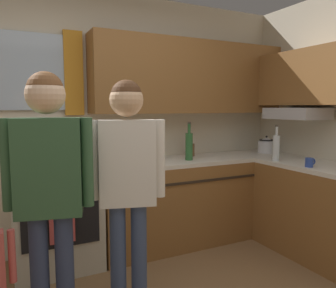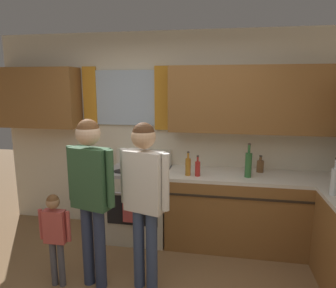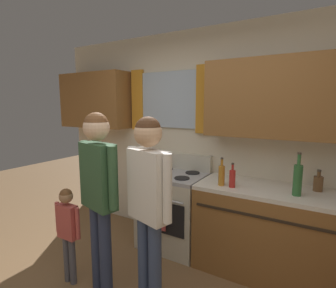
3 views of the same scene
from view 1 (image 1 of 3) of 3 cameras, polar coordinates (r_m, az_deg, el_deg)
back_wall_unit at (r=3.41m, az=-13.17°, el=7.06°), size 4.60×0.42×2.60m
kitchen_counter_run at (r=3.63m, az=11.79°, el=-9.74°), size 2.24×1.80×0.90m
stove_oven at (r=3.22m, az=-18.68°, el=-11.67°), size 0.74×0.67×1.10m
bottle_oil_amber at (r=3.10m, az=-6.88°, el=-1.80°), size 0.06×0.06×0.29m
bottle_sauce_red at (r=3.14m, az=-4.90°, el=-1.97°), size 0.06×0.06×0.25m
bottle_squat_brown at (r=3.73m, az=3.94°, el=-0.90°), size 0.08×0.08×0.21m
bottle_wine_green at (r=3.43m, az=3.64°, el=-0.27°), size 0.08×0.08×0.39m
bottle_tall_clear at (r=3.55m, az=18.10°, el=-0.52°), size 0.07×0.07×0.37m
mug_cobalt_blue at (r=3.31m, az=23.18°, el=-2.93°), size 0.11×0.07×0.08m
stovetop_kettle at (r=4.15m, az=16.58°, el=-0.16°), size 0.27×0.20×0.21m
adult_holding_child at (r=2.06m, az=-19.85°, el=-5.49°), size 0.50×0.24×1.65m
adult_in_plaid at (r=2.21m, az=-6.99°, el=-4.76°), size 0.49×0.25×1.62m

